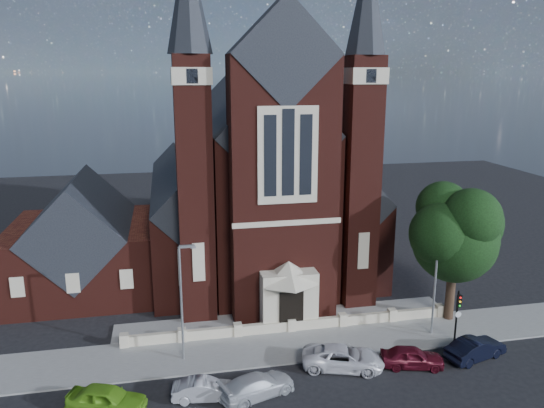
% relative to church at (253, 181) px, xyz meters
% --- Properties ---
extents(ground, '(120.00, 120.00, 0.00)m').
position_rel_church_xyz_m(ground, '(0.00, -7.94, -8.19)').
color(ground, black).
rests_on(ground, ground).
extents(pavement_strip, '(60.00, 5.00, 0.12)m').
position_rel_church_xyz_m(pavement_strip, '(0.00, -18.44, -8.19)').
color(pavement_strip, slate).
rests_on(pavement_strip, ground).
extents(forecourt_paving, '(26.00, 3.00, 0.14)m').
position_rel_church_xyz_m(forecourt_paving, '(0.00, -14.44, -8.19)').
color(forecourt_paving, slate).
rests_on(forecourt_paving, ground).
extents(forecourt_wall, '(24.00, 0.40, 0.90)m').
position_rel_church_xyz_m(forecourt_wall, '(0.00, -16.44, -8.19)').
color(forecourt_wall, beige).
rests_on(forecourt_wall, ground).
extents(church, '(20.01, 34.90, 29.20)m').
position_rel_church_xyz_m(church, '(0.00, 0.00, 0.00)').
color(church, '#451812').
rests_on(church, ground).
extents(parish_hall, '(12.00, 12.20, 10.24)m').
position_rel_church_xyz_m(parish_hall, '(-16.00, -4.94, -4.17)').
color(parish_hall, '#451812').
rests_on(parish_hall, ground).
extents(street_tree, '(6.40, 6.60, 10.70)m').
position_rel_church_xyz_m(street_tree, '(12.60, -17.23, -1.23)').
color(street_tree, black).
rests_on(street_tree, ground).
extents(street_lamp_left, '(1.16, 0.22, 8.09)m').
position_rel_church_xyz_m(street_lamp_left, '(-7.91, -18.94, -3.59)').
color(street_lamp_left, gray).
rests_on(street_lamp_left, ground).
extents(street_lamp_right, '(1.16, 0.22, 8.09)m').
position_rel_church_xyz_m(street_lamp_right, '(10.09, -18.94, -3.59)').
color(street_lamp_right, gray).
rests_on(street_lamp_right, ground).
extents(traffic_signal, '(0.28, 0.42, 4.00)m').
position_rel_church_xyz_m(traffic_signal, '(11.00, -20.52, -5.60)').
color(traffic_signal, black).
rests_on(traffic_signal, ground).
extents(car_lime_van, '(4.87, 3.23, 1.54)m').
position_rel_church_xyz_m(car_lime_van, '(-12.48, -23.62, -7.42)').
color(car_lime_van, '#68AE22').
rests_on(car_lime_van, ground).
extents(car_silver_a, '(3.95, 1.78, 1.26)m').
position_rel_church_xyz_m(car_silver_a, '(-6.96, -23.59, -7.56)').
color(car_silver_a, '#A6A8AE').
rests_on(car_silver_a, ground).
extents(car_silver_b, '(5.06, 3.36, 1.36)m').
position_rel_church_xyz_m(car_silver_b, '(-3.87, -23.88, -7.50)').
color(car_silver_b, silver).
rests_on(car_silver_b, ground).
extents(car_white_suv, '(5.81, 3.94, 1.48)m').
position_rel_church_xyz_m(car_white_suv, '(2.14, -21.98, -7.45)').
color(car_white_suv, white).
rests_on(car_white_suv, ground).
extents(car_dark_red, '(4.39, 2.62, 1.40)m').
position_rel_church_xyz_m(car_dark_red, '(6.59, -22.74, -7.49)').
color(car_dark_red, '#520E1B').
rests_on(car_dark_red, ground).
extents(car_navy, '(4.71, 2.80, 1.47)m').
position_rel_church_xyz_m(car_navy, '(11.23, -22.64, -7.45)').
color(car_navy, black).
rests_on(car_navy, ground).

